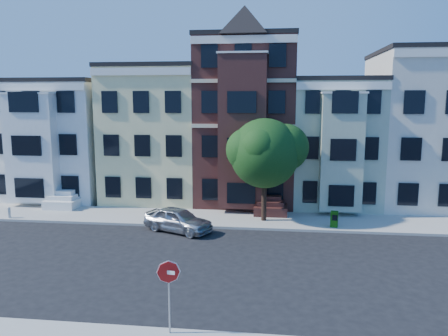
# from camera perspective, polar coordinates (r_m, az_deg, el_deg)

# --- Properties ---
(ground) EXTENTS (120.00, 120.00, 0.00)m
(ground) POSITION_cam_1_polar(r_m,az_deg,el_deg) (20.99, 0.21, -12.78)
(ground) COLOR black
(far_sidewalk) EXTENTS (60.00, 4.00, 0.15)m
(far_sidewalk) POSITION_cam_1_polar(r_m,az_deg,el_deg) (28.52, 2.08, -6.72)
(far_sidewalk) COLOR #9E9B93
(far_sidewalk) RESTS_ON ground
(house_white) EXTENTS (8.00, 9.00, 9.00)m
(house_white) POSITION_cam_1_polar(r_m,az_deg,el_deg) (38.15, -20.11, 3.48)
(house_white) COLOR white
(house_white) RESTS_ON ground
(house_yellow) EXTENTS (7.00, 9.00, 10.00)m
(house_yellow) POSITION_cam_1_polar(r_m,az_deg,el_deg) (35.22, -8.43, 4.33)
(house_yellow) COLOR #F0E29B
(house_yellow) RESTS_ON ground
(house_brown) EXTENTS (7.00, 9.00, 12.00)m
(house_brown) POSITION_cam_1_polar(r_m,az_deg,el_deg) (33.99, 3.06, 5.94)
(house_brown) COLOR #3F1C18
(house_brown) RESTS_ON ground
(house_green) EXTENTS (6.00, 9.00, 9.00)m
(house_green) POSITION_cam_1_polar(r_m,az_deg,el_deg) (34.29, 13.95, 3.20)
(house_green) COLOR #A4B298
(house_green) RESTS_ON ground
(house_cream) EXTENTS (8.00, 9.00, 11.00)m
(house_cream) POSITION_cam_1_polar(r_m,az_deg,el_deg) (35.76, 25.25, 4.45)
(house_cream) COLOR beige
(house_cream) RESTS_ON ground
(street_tree) EXTENTS (8.64, 8.64, 8.02)m
(street_tree) POSITION_cam_1_polar(r_m,az_deg,el_deg) (27.34, 5.32, 1.31)
(street_tree) COLOR #1E451A
(street_tree) RESTS_ON far_sidewalk
(parked_car) EXTENTS (4.59, 3.28, 1.45)m
(parked_car) POSITION_cam_1_polar(r_m,az_deg,el_deg) (26.18, -6.03, -6.71)
(parked_car) COLOR #ABADB4
(parked_car) RESTS_ON ground
(newspaper_box) EXTENTS (0.50, 0.47, 0.96)m
(newspaper_box) POSITION_cam_1_polar(r_m,az_deg,el_deg) (27.31, 14.20, -6.49)
(newspaper_box) COLOR #12500C
(newspaper_box) RESTS_ON far_sidewalk
(fire_hydrant) EXTENTS (0.23, 0.23, 0.58)m
(fire_hydrant) POSITION_cam_1_polar(r_m,az_deg,el_deg) (31.72, -26.25, -5.36)
(fire_hydrant) COLOR beige
(fire_hydrant) RESTS_ON far_sidewalk
(stop_sign) EXTENTS (0.78, 0.21, 2.82)m
(stop_sign) POSITION_cam_1_polar(r_m,az_deg,el_deg) (14.85, -7.19, -15.83)
(stop_sign) COLOR #A2100F
(stop_sign) RESTS_ON near_sidewalk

